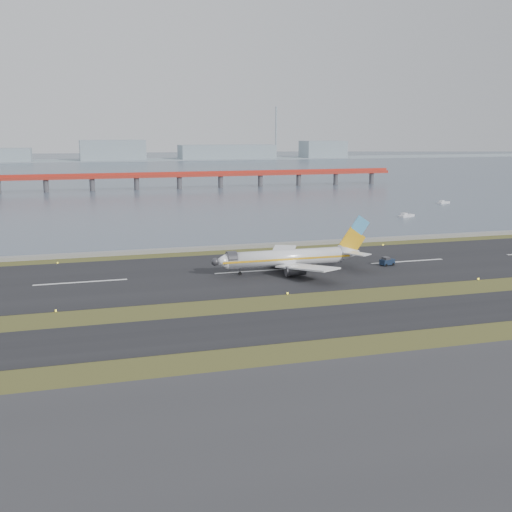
# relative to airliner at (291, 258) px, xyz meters

# --- Properties ---
(ground) EXTENTS (1000.00, 1000.00, 0.00)m
(ground) POSITION_rel_airliner_xyz_m (-7.80, -27.10, -3.46)
(ground) COLOR #394A1A
(ground) RESTS_ON ground
(apron_strip) EXTENTS (1000.00, 50.00, 0.10)m
(apron_strip) POSITION_rel_airliner_xyz_m (-7.80, -82.10, -3.41)
(apron_strip) COLOR #313134
(apron_strip) RESTS_ON ground
(taxiway_strip) EXTENTS (1000.00, 18.00, 0.10)m
(taxiway_strip) POSITION_rel_airliner_xyz_m (-7.80, -39.10, -3.41)
(taxiway_strip) COLOR black
(taxiway_strip) RESTS_ON ground
(runway_strip) EXTENTS (1000.00, 45.00, 0.10)m
(runway_strip) POSITION_rel_airliner_xyz_m (-7.80, 2.90, -3.41)
(runway_strip) COLOR black
(runway_strip) RESTS_ON ground
(seawall) EXTENTS (1000.00, 2.50, 1.00)m
(seawall) POSITION_rel_airliner_xyz_m (-7.80, 32.90, -2.96)
(seawall) COLOR gray
(seawall) RESTS_ON ground
(bay_water) EXTENTS (1400.00, 800.00, 1.30)m
(bay_water) POSITION_rel_airliner_xyz_m (-7.80, 432.90, -3.46)
(bay_water) COLOR #404B5B
(bay_water) RESTS_ON ground
(red_pier) EXTENTS (260.00, 5.00, 10.20)m
(red_pier) POSITION_rel_airliner_xyz_m (12.20, 222.90, 3.82)
(red_pier) COLOR #B02B1E
(red_pier) RESTS_ON ground
(far_shoreline) EXTENTS (1400.00, 80.00, 60.50)m
(far_shoreline) POSITION_rel_airliner_xyz_m (5.83, 592.90, 2.61)
(far_shoreline) COLOR #8A9AA3
(far_shoreline) RESTS_ON ground
(airliner) EXTENTS (38.52, 32.89, 12.80)m
(airliner) POSITION_rel_airliner_xyz_m (0.00, 0.00, 0.00)
(airliner) COLOR white
(airliner) RESTS_ON ground
(pushback_tug) EXTENTS (3.83, 2.80, 2.20)m
(pushback_tug) POSITION_rel_airliner_xyz_m (24.93, -0.02, -2.39)
(pushback_tug) COLOR #142137
(pushback_tug) RESTS_ON ground
(workboat_near) EXTENTS (7.56, 5.14, 1.77)m
(workboat_near) POSITION_rel_airliner_xyz_m (74.85, 78.74, -2.90)
(workboat_near) COLOR silver
(workboat_near) RESTS_ON ground
(workboat_far) EXTENTS (7.24, 4.88, 1.69)m
(workboat_far) POSITION_rel_airliner_xyz_m (113.93, 114.48, -2.92)
(workboat_far) COLOR silver
(workboat_far) RESTS_ON ground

